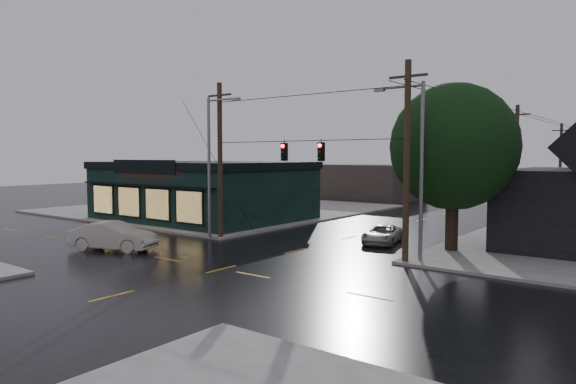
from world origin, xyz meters
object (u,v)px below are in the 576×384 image
Objects in this scene: sedan_cream at (113,236)px; suv_silver at (382,234)px; utility_pole_nw at (221,239)px; utility_pole_ne at (405,264)px; corner_tree at (453,147)px.

suv_silver is (11.27, 11.55, -0.25)m from sedan_cream.
utility_pole_nw is at bearing -165.30° from suv_silver.
suv_silver is (-3.75, 4.86, 0.57)m from utility_pole_ne.
corner_tree reaches higher than utility_pole_ne.
utility_pole_ne is 6.16m from suv_silver.
utility_pole_nw is 2.04× the size of sedan_cream.
suv_silver is at bearing 127.64° from utility_pole_ne.
corner_tree is 7.45m from utility_pole_ne.
utility_pole_nw is 10.47m from suv_silver.
sedan_cream is 1.21× the size of suv_silver.
utility_pole_ne is 2.48× the size of suv_silver.
utility_pole_nw and utility_pole_ne have the same top height.
sedan_cream is (-15.78, -11.13, -5.12)m from corner_tree.
corner_tree is 15.63m from utility_pole_nw.
utility_pole_nw is (-13.76, -4.44, -5.94)m from corner_tree.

